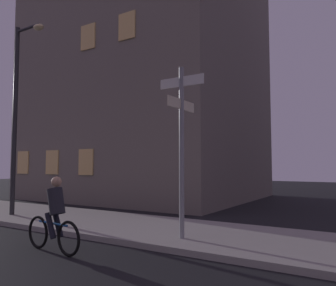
% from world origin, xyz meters
% --- Properties ---
extents(sidewalk_kerb, '(40.00, 3.46, 0.14)m').
position_xyz_m(sidewalk_kerb, '(0.00, 7.55, 0.07)').
color(sidewalk_kerb, '#9E9991').
rests_on(sidewalk_kerb, ground_plane).
extents(signpost, '(1.19, 1.25, 4.08)m').
position_xyz_m(signpost, '(-1.16, 6.68, 2.51)').
color(signpost, gray).
rests_on(signpost, sidewalk_kerb).
extents(street_lamp, '(1.48, 0.28, 6.68)m').
position_xyz_m(street_lamp, '(-7.85, 6.81, 4.03)').
color(street_lamp, '#2D2D30').
rests_on(street_lamp, sidewalk_kerb).
extents(cyclist, '(1.82, 0.36, 1.61)m').
position_xyz_m(cyclist, '(-3.10, 4.59, 0.75)').
color(cyclist, black).
rests_on(cyclist, ground_plane).
extents(building_left_block, '(11.74, 10.03, 20.73)m').
position_xyz_m(building_left_block, '(-8.53, 15.76, 10.37)').
color(building_left_block, slate).
rests_on(building_left_block, ground_plane).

